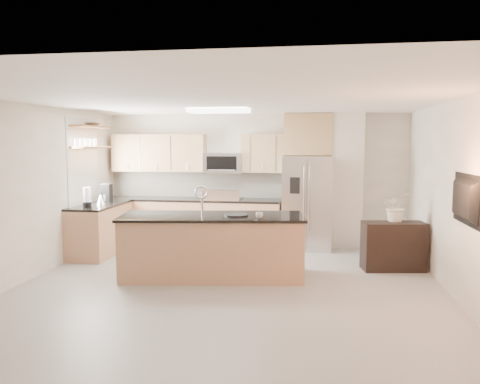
% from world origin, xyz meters
% --- Properties ---
extents(floor, '(6.50, 6.50, 0.00)m').
position_xyz_m(floor, '(0.00, 0.00, 0.00)').
color(floor, '#A19F99').
rests_on(floor, ground).
extents(ceiling, '(6.00, 6.50, 0.02)m').
position_xyz_m(ceiling, '(0.00, 0.00, 2.60)').
color(ceiling, white).
rests_on(ceiling, wall_back).
extents(wall_back, '(6.00, 0.02, 2.60)m').
position_xyz_m(wall_back, '(0.00, 3.25, 1.30)').
color(wall_back, white).
rests_on(wall_back, floor).
extents(wall_front, '(6.00, 0.02, 2.60)m').
position_xyz_m(wall_front, '(0.00, -3.25, 1.30)').
color(wall_front, white).
rests_on(wall_front, floor).
extents(wall_left, '(0.02, 6.50, 2.60)m').
position_xyz_m(wall_left, '(-3.00, 0.00, 1.30)').
color(wall_left, white).
rests_on(wall_left, floor).
extents(wall_right, '(0.02, 6.50, 2.60)m').
position_xyz_m(wall_right, '(3.00, 0.00, 1.30)').
color(wall_right, white).
rests_on(wall_right, floor).
extents(back_counter, '(3.55, 0.66, 1.44)m').
position_xyz_m(back_counter, '(-1.23, 2.93, 0.47)').
color(back_counter, tan).
rests_on(back_counter, floor).
extents(left_counter, '(0.66, 1.50, 0.92)m').
position_xyz_m(left_counter, '(-2.67, 1.85, 0.46)').
color(left_counter, tan).
rests_on(left_counter, floor).
extents(range, '(0.76, 0.64, 1.14)m').
position_xyz_m(range, '(-0.60, 2.92, 0.47)').
color(range, black).
rests_on(range, floor).
extents(upper_cabinets, '(3.50, 0.33, 0.75)m').
position_xyz_m(upper_cabinets, '(-1.30, 3.09, 1.83)').
color(upper_cabinets, tan).
rests_on(upper_cabinets, wall_back).
extents(microwave, '(0.76, 0.40, 0.40)m').
position_xyz_m(microwave, '(-0.60, 3.04, 1.63)').
color(microwave, '#BABABD').
rests_on(microwave, upper_cabinets).
extents(refrigerator, '(0.92, 0.78, 1.78)m').
position_xyz_m(refrigerator, '(1.06, 2.87, 0.89)').
color(refrigerator, '#BABABD').
rests_on(refrigerator, floor).
extents(partition_column, '(0.60, 0.30, 2.60)m').
position_xyz_m(partition_column, '(1.82, 3.10, 1.30)').
color(partition_column, silver).
rests_on(partition_column, floor).
extents(window, '(0.04, 1.15, 1.65)m').
position_xyz_m(window, '(-2.98, 1.85, 1.65)').
color(window, white).
rests_on(window, wall_left).
extents(shelf_lower, '(0.30, 1.20, 0.04)m').
position_xyz_m(shelf_lower, '(-2.85, 1.95, 1.95)').
color(shelf_lower, '#9A663D').
rests_on(shelf_lower, wall_left).
extents(shelf_upper, '(0.30, 1.20, 0.04)m').
position_xyz_m(shelf_upper, '(-2.85, 1.95, 2.32)').
color(shelf_upper, '#9A663D').
rests_on(shelf_upper, wall_left).
extents(ceiling_fixture, '(1.00, 0.50, 0.06)m').
position_xyz_m(ceiling_fixture, '(-0.40, 1.60, 2.56)').
color(ceiling_fixture, white).
rests_on(ceiling_fixture, ceiling).
extents(island, '(2.85, 1.36, 1.37)m').
position_xyz_m(island, '(-0.33, 0.69, 0.48)').
color(island, tan).
rests_on(island, floor).
extents(credenza, '(1.02, 0.55, 0.77)m').
position_xyz_m(credenza, '(2.45, 1.50, 0.39)').
color(credenza, black).
rests_on(credenza, floor).
extents(cup, '(0.14, 0.14, 0.09)m').
position_xyz_m(cup, '(0.40, 0.51, 0.99)').
color(cup, silver).
rests_on(cup, island).
extents(platter, '(0.47, 0.47, 0.02)m').
position_xyz_m(platter, '(0.03, 0.70, 0.96)').
color(platter, black).
rests_on(platter, island).
extents(blender, '(0.15, 0.15, 0.35)m').
position_xyz_m(blender, '(-2.68, 1.37, 1.07)').
color(blender, black).
rests_on(blender, left_counter).
extents(kettle, '(0.18, 0.18, 0.22)m').
position_xyz_m(kettle, '(-2.62, 1.80, 1.02)').
color(kettle, '#BABABD').
rests_on(kettle, left_counter).
extents(coffee_maker, '(0.20, 0.23, 0.34)m').
position_xyz_m(coffee_maker, '(-2.69, 2.19, 1.08)').
color(coffee_maker, black).
rests_on(coffee_maker, left_counter).
extents(bowl, '(0.37, 0.37, 0.08)m').
position_xyz_m(bowl, '(-2.85, 2.03, 2.38)').
color(bowl, '#BABABD').
rests_on(bowl, shelf_upper).
extents(flower_vase, '(0.69, 0.60, 0.73)m').
position_xyz_m(flower_vase, '(2.49, 1.57, 1.14)').
color(flower_vase, silver).
rests_on(flower_vase, credenza).
extents(television, '(0.14, 1.08, 0.62)m').
position_xyz_m(television, '(2.91, -0.20, 1.35)').
color(television, black).
rests_on(television, wall_right).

